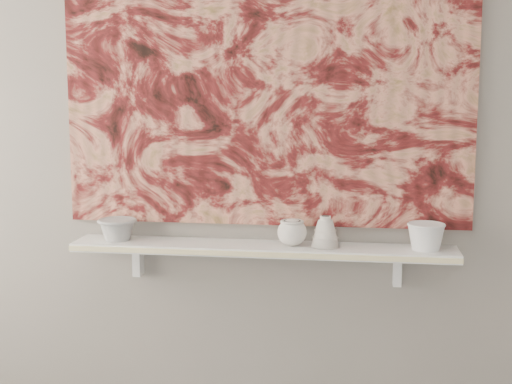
% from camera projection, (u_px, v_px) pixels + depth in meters
% --- Properties ---
extents(wall_back, '(3.60, 0.00, 3.60)m').
position_uv_depth(wall_back, '(266.00, 128.00, 2.62)').
color(wall_back, gray).
rests_on(wall_back, floor).
extents(shelf, '(1.40, 0.18, 0.03)m').
position_uv_depth(shelf, '(262.00, 249.00, 2.59)').
color(shelf, silver).
rests_on(shelf, wall_back).
extents(shelf_stripe, '(1.40, 0.01, 0.02)m').
position_uv_depth(shelf_stripe, '(258.00, 255.00, 2.50)').
color(shelf_stripe, beige).
rests_on(shelf_stripe, shelf).
extents(bracket_left, '(0.03, 0.06, 0.12)m').
position_uv_depth(bracket_left, '(138.00, 260.00, 2.74)').
color(bracket_left, silver).
rests_on(bracket_left, wall_back).
extents(bracket_right, '(0.03, 0.06, 0.12)m').
position_uv_depth(bracket_right, '(397.00, 269.00, 2.60)').
color(bracket_right, silver).
rests_on(bracket_right, wall_back).
extents(painting, '(1.50, 0.02, 1.10)m').
position_uv_depth(painting, '(265.00, 75.00, 2.58)').
color(painting, maroon).
rests_on(painting, wall_back).
extents(house_motif, '(0.09, 0.00, 0.08)m').
position_uv_depth(house_motif, '(389.00, 162.00, 2.55)').
color(house_motif, black).
rests_on(house_motif, painting).
extents(bowl_grey, '(0.19, 0.19, 0.08)m').
position_uv_depth(bowl_grey, '(117.00, 229.00, 2.66)').
color(bowl_grey, gray).
rests_on(bowl_grey, shelf).
extents(cup_cream, '(0.14, 0.14, 0.10)m').
position_uv_depth(cup_cream, '(292.00, 232.00, 2.57)').
color(cup_cream, silver).
rests_on(cup_cream, shelf).
extents(bell_vessel, '(0.12, 0.12, 0.11)m').
position_uv_depth(bell_vessel, '(325.00, 231.00, 2.55)').
color(bell_vessel, beige).
rests_on(bell_vessel, shelf).
extents(bowl_white, '(0.16, 0.16, 0.10)m').
position_uv_depth(bowl_white, '(426.00, 236.00, 2.50)').
color(bowl_white, white).
rests_on(bowl_white, shelf).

